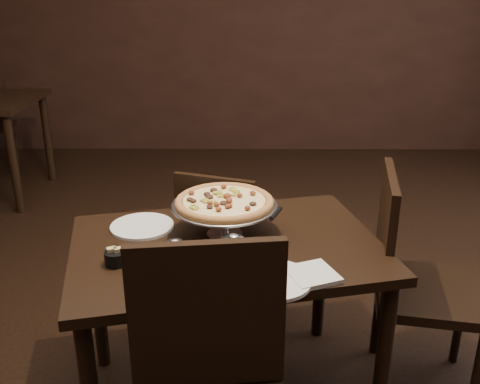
{
  "coord_description": "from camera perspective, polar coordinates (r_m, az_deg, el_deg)",
  "views": [
    {
      "loc": [
        0.07,
        -1.9,
        1.63
      ],
      "look_at": [
        0.06,
        -0.06,
        0.91
      ],
      "focal_mm": 40.0,
      "sensor_mm": 36.0,
      "label": 1
    }
  ],
  "objects": [
    {
      "name": "room",
      "position": [
        1.94,
        0.2,
        14.67
      ],
      "size": [
        6.04,
        7.04,
        2.84
      ],
      "color": "black",
      "rests_on": "ground"
    },
    {
      "name": "dining_table",
      "position": [
        2.06,
        -1.41,
        -7.85
      ],
      "size": [
        1.29,
        1.0,
        0.72
      ],
      "rotation": [
        0.0,
        0.0,
        0.22
      ],
      "color": "black",
      "rests_on": "ground"
    },
    {
      "name": "pizza_stand",
      "position": [
        2.03,
        -1.68,
        -1.13
      ],
      "size": [
        0.41,
        0.41,
        0.17
      ],
      "color": "#AFB0B6",
      "rests_on": "dining_table"
    },
    {
      "name": "parmesan_shaker",
      "position": [
        1.87,
        -6.94,
        -6.4
      ],
      "size": [
        0.06,
        0.06,
        0.1
      ],
      "color": "#EEEBB9",
      "rests_on": "dining_table"
    },
    {
      "name": "pepper_flake_shaker",
      "position": [
        1.85,
        -0.65,
        -6.21
      ],
      "size": [
        0.07,
        0.07,
        0.12
      ],
      "color": "maroon",
      "rests_on": "dining_table"
    },
    {
      "name": "packet_caddy",
      "position": [
        1.91,
        -13.09,
        -6.78
      ],
      "size": [
        0.08,
        0.08,
        0.06
      ],
      "rotation": [
        0.0,
        0.0,
        0.43
      ],
      "color": "black",
      "rests_on": "dining_table"
    },
    {
      "name": "napkin_stack",
      "position": [
        1.81,
        7.69,
        -8.74
      ],
      "size": [
        0.2,
        0.2,
        0.02
      ],
      "primitive_type": "cube",
      "rotation": [
        0.0,
        0.0,
        0.38
      ],
      "color": "silver",
      "rests_on": "dining_table"
    },
    {
      "name": "plate_left",
      "position": [
        2.17,
        -10.41,
        -3.62
      ],
      "size": [
        0.25,
        0.25,
        0.01
      ],
      "primitive_type": "cylinder",
      "color": "white",
      "rests_on": "dining_table"
    },
    {
      "name": "plate_near",
      "position": [
        1.78,
        3.43,
        -9.33
      ],
      "size": [
        0.27,
        0.27,
        0.01
      ],
      "primitive_type": "cylinder",
      "color": "white",
      "rests_on": "dining_table"
    },
    {
      "name": "serving_spatula",
      "position": [
        1.94,
        3.86,
        -2.36
      ],
      "size": [
        0.13,
        0.13,
        0.02
      ],
      "rotation": [
        0.0,
        0.0,
        -0.35
      ],
      "color": "#AFB0B6",
      "rests_on": "pizza_stand"
    },
    {
      "name": "chair_far",
      "position": [
        2.61,
        -1.76,
        -5.39
      ],
      "size": [
        0.49,
        0.49,
        0.83
      ],
      "rotation": [
        0.0,
        0.0,
        2.81
      ],
      "color": "black",
      "rests_on": "ground"
    },
    {
      "name": "chair_side",
      "position": [
        2.3,
        17.96,
        -8.6
      ],
      "size": [
        0.52,
        0.52,
        0.95
      ],
      "rotation": [
        0.0,
        0.0,
        1.39
      ],
      "color": "black",
      "rests_on": "ground"
    }
  ]
}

